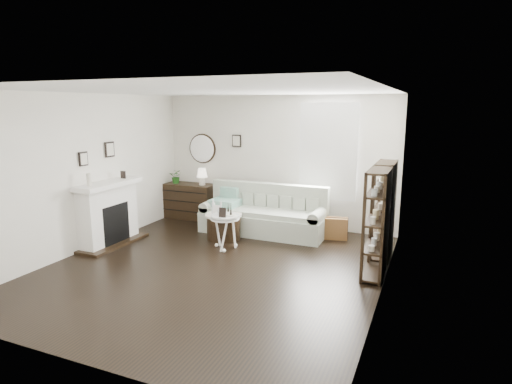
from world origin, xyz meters
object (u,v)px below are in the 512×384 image
at_px(pedestal_table, 225,218).
at_px(drum_table, 224,226).
at_px(sofa, 264,217).
at_px(dresser, 189,201).

bearing_deg(pedestal_table, drum_table, 119.73).
distance_m(sofa, dresser, 2.01).
relative_size(drum_table, pedestal_table, 1.13).
xyz_separation_m(dresser, drum_table, (1.41, -1.07, -0.15)).
xyz_separation_m(sofa, pedestal_table, (-0.26, -1.20, 0.25)).
distance_m(drum_table, pedestal_table, 0.68).
bearing_deg(drum_table, pedestal_table, -60.27).
xyz_separation_m(drum_table, pedestal_table, (0.30, -0.53, 0.32)).
distance_m(dresser, pedestal_table, 2.34).
height_order(sofa, drum_table, sofa).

